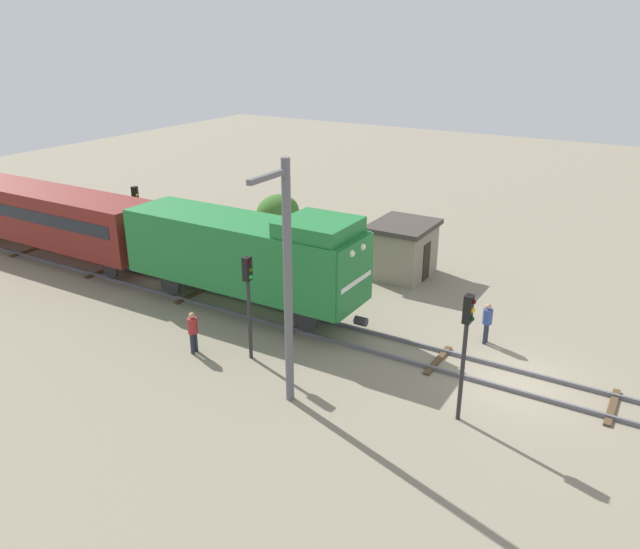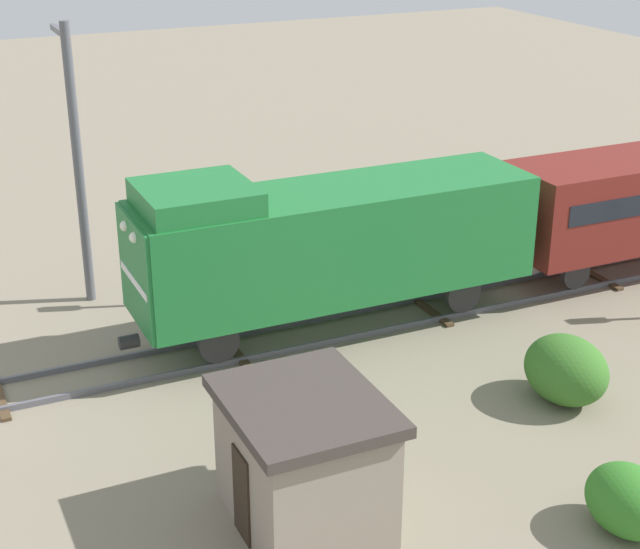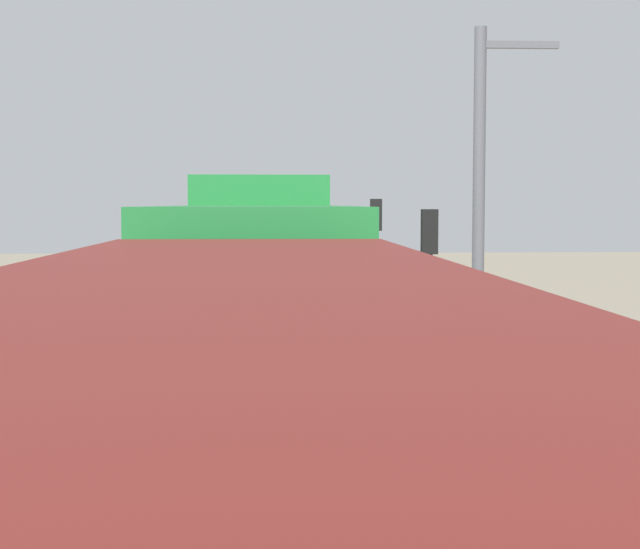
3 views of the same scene
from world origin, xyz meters
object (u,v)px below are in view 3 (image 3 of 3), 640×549
object	(u,v)px
worker_near_track	(175,321)
catenary_mast	(481,197)
worker_by_signal	(491,381)
traffic_signal_mid	(429,271)
traffic_signal_near	(376,246)
locomotive	(258,287)

from	to	relation	value
worker_near_track	catenary_mast	world-z (taller)	catenary_mast
catenary_mast	worker_near_track	bearing A→B (deg)	-30.73
worker_by_signal	catenary_mast	bearing A→B (deg)	43.05
traffic_signal_mid	worker_near_track	world-z (taller)	traffic_signal_mid
worker_near_track	worker_by_signal	xyz separation A→B (m)	(-6.60, 9.41, 0.00)
traffic_signal_near	worker_near_track	distance (m)	6.01
locomotive	worker_by_signal	distance (m)	4.60
worker_by_signal	catenary_mast	world-z (taller)	catenary_mast
worker_near_track	worker_by_signal	distance (m)	11.49
traffic_signal_near	worker_near_track	xyz separation A→B (m)	(5.60, 0.85, -2.01)
locomotive	catenary_mast	distance (m)	7.67
traffic_signal_near	worker_by_signal	size ratio (longest dim) A/B	2.55
traffic_signal_mid	locomotive	bearing A→B (deg)	38.44
locomotive	traffic_signal_mid	distance (m)	4.34
worker_near_track	traffic_signal_near	bearing A→B (deg)	4.41
locomotive	traffic_signal_near	world-z (taller)	locomotive
traffic_signal_near	worker_near_track	bearing A→B (deg)	8.63
worker_near_track	traffic_signal_mid	bearing A→B (deg)	-55.65
worker_near_track	worker_by_signal	world-z (taller)	same
worker_near_track	catenary_mast	xyz separation A→B (m)	(-7.46, 4.43, 3.35)
catenary_mast	traffic_signal_near	bearing A→B (deg)	-70.60
locomotive	worker_by_signal	world-z (taller)	locomotive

